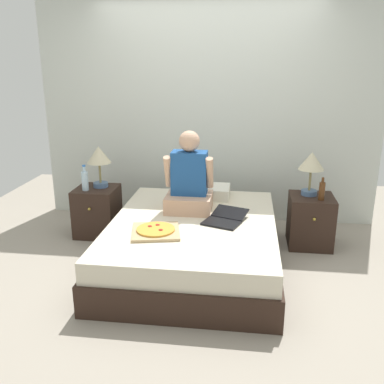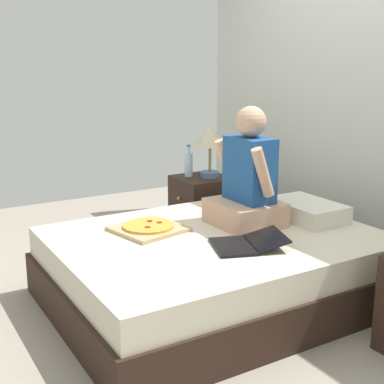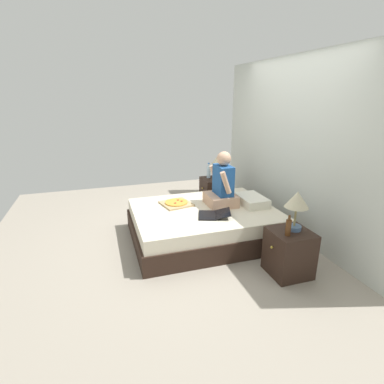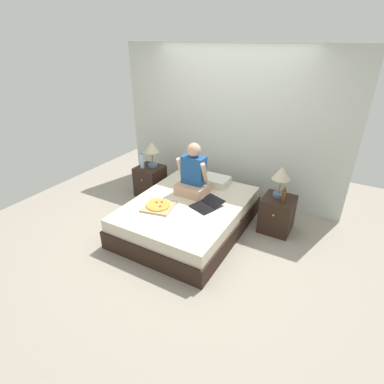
% 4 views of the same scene
% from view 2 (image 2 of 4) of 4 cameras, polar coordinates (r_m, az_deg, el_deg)
% --- Properties ---
extents(ground_plane, '(5.93, 5.93, 0.00)m').
position_cam_2_polar(ground_plane, '(3.53, 2.44, -11.44)').
color(ground_plane, '#9E9384').
extents(wall_back, '(3.93, 0.12, 2.50)m').
position_cam_2_polar(wall_back, '(4.11, 18.95, 9.55)').
color(wall_back, silver).
rests_on(wall_back, ground).
extents(bed, '(1.54, 2.00, 0.45)m').
position_cam_2_polar(bed, '(3.44, 2.48, -8.12)').
color(bed, black).
rests_on(bed, ground).
extents(nightstand_left, '(0.44, 0.47, 0.53)m').
position_cam_2_polar(nightstand_left, '(4.65, 1.10, -1.59)').
color(nightstand_left, black).
rests_on(nightstand_left, ground).
extents(lamp_on_left_nightstand, '(0.26, 0.26, 0.45)m').
position_cam_2_polar(lamp_on_left_nightstand, '(4.52, 1.94, 5.63)').
color(lamp_on_left_nightstand, '#4C6B93').
rests_on(lamp_on_left_nightstand, nightstand_left).
extents(water_bottle, '(0.07, 0.07, 0.28)m').
position_cam_2_polar(water_bottle, '(4.59, -0.36, 3.03)').
color(water_bottle, silver).
rests_on(water_bottle, nightstand_left).
extents(pillow, '(0.52, 0.34, 0.12)m').
position_cam_2_polar(pillow, '(3.75, 12.10, -1.92)').
color(pillow, silver).
rests_on(pillow, bed).
extents(person_seated, '(0.47, 0.40, 0.78)m').
position_cam_2_polar(person_seated, '(3.51, 5.93, 1.08)').
color(person_seated, tan).
rests_on(person_seated, bed).
extents(laptop, '(0.44, 0.50, 0.07)m').
position_cam_2_polar(laptop, '(3.14, 5.57, -5.53)').
color(laptop, black).
rests_on(laptop, bed).
extents(pizza_box, '(0.48, 0.48, 0.05)m').
position_cam_2_polar(pizza_box, '(3.43, -4.67, -3.84)').
color(pizza_box, tan).
rests_on(pizza_box, bed).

